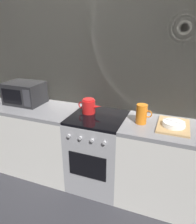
{
  "coord_description": "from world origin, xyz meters",
  "views": [
    {
      "loc": [
        0.76,
        -1.96,
        1.8
      ],
      "look_at": [
        0.0,
        0.0,
        0.95
      ],
      "focal_mm": 33.46,
      "sensor_mm": 36.0,
      "label": 1
    }
  ],
  "objects_px": {
    "stove_unit": "(98,151)",
    "dish_pile": "(173,125)",
    "microwave": "(25,93)",
    "pitcher": "(142,114)",
    "kettle": "(89,106)"
  },
  "relations": [
    {
      "from": "stove_unit",
      "to": "kettle",
      "type": "distance_m",
      "value": 0.55
    },
    {
      "from": "microwave",
      "to": "pitcher",
      "type": "xyz_separation_m",
      "value": [
        1.49,
        -0.08,
        -0.03
      ]
    },
    {
      "from": "microwave",
      "to": "kettle",
      "type": "height_order",
      "value": "microwave"
    },
    {
      "from": "stove_unit",
      "to": "dish_pile",
      "type": "relative_size",
      "value": 2.25
    },
    {
      "from": "kettle",
      "to": "dish_pile",
      "type": "relative_size",
      "value": 0.71
    },
    {
      "from": "kettle",
      "to": "stove_unit",
      "type": "bearing_deg",
      "value": -23.45
    },
    {
      "from": "microwave",
      "to": "kettle",
      "type": "relative_size",
      "value": 1.62
    },
    {
      "from": "stove_unit",
      "to": "kettle",
      "type": "relative_size",
      "value": 3.16
    },
    {
      "from": "pitcher",
      "to": "dish_pile",
      "type": "height_order",
      "value": "pitcher"
    },
    {
      "from": "kettle",
      "to": "dish_pile",
      "type": "distance_m",
      "value": 0.92
    },
    {
      "from": "kettle",
      "to": "dish_pile",
      "type": "xyz_separation_m",
      "value": [
        0.91,
        -0.04,
        -0.06
      ]
    },
    {
      "from": "stove_unit",
      "to": "kettle",
      "type": "bearing_deg",
      "value": 156.55
    },
    {
      "from": "pitcher",
      "to": "dish_pile",
      "type": "bearing_deg",
      "value": 3.93
    },
    {
      "from": "microwave",
      "to": "dish_pile",
      "type": "bearing_deg",
      "value": -1.75
    },
    {
      "from": "stove_unit",
      "to": "microwave",
      "type": "xyz_separation_m",
      "value": [
        -1.01,
        0.07,
        0.59
      ]
    }
  ]
}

